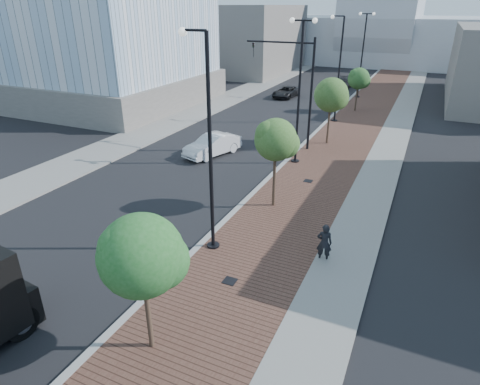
% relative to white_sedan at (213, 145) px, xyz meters
% --- Properties ---
extents(sidewalk, '(7.00, 140.00, 0.12)m').
position_rel_white_sedan_xyz_m(sidewalk, '(8.86, 18.92, -0.69)').
color(sidewalk, '#4C2D23').
rests_on(sidewalk, ground).
extents(concrete_strip, '(2.40, 140.00, 0.13)m').
position_rel_white_sedan_xyz_m(concrete_strip, '(11.56, 18.92, -0.69)').
color(concrete_strip, slate).
rests_on(concrete_strip, ground).
extents(curb, '(0.30, 140.00, 0.14)m').
position_rel_white_sedan_xyz_m(curb, '(5.36, 18.92, -0.68)').
color(curb, gray).
rests_on(curb, ground).
extents(west_sidewalk, '(4.00, 140.00, 0.12)m').
position_rel_white_sedan_xyz_m(west_sidewalk, '(-7.64, 18.92, -0.69)').
color(west_sidewalk, slate).
rests_on(west_sidewalk, ground).
extents(white_sedan, '(2.97, 4.85, 1.51)m').
position_rel_white_sedan_xyz_m(white_sedan, '(0.00, 0.00, 0.00)').
color(white_sedan, silver).
rests_on(white_sedan, ground).
extents(dark_car_mid, '(2.41, 4.68, 1.26)m').
position_rel_white_sedan_xyz_m(dark_car_mid, '(-1.81, 21.75, -0.12)').
color(dark_car_mid, black).
rests_on(dark_car_mid, ground).
extents(dark_car_far, '(2.02, 4.63, 1.33)m').
position_rel_white_sedan_xyz_m(dark_car_far, '(3.09, 30.31, -0.09)').
color(dark_car_far, black).
rests_on(dark_car_far, ground).
extents(pedestrian, '(0.71, 0.54, 1.75)m').
position_rel_white_sedan_xyz_m(pedestrian, '(10.67, -9.99, 0.12)').
color(pedestrian, black).
rests_on(pedestrian, ground).
extents(streetlight_1, '(1.44, 0.56, 9.21)m').
position_rel_white_sedan_xyz_m(streetlight_1, '(5.84, -11.08, 3.59)').
color(streetlight_1, black).
rests_on(streetlight_1, ground).
extents(streetlight_2, '(1.72, 0.56, 9.28)m').
position_rel_white_sedan_xyz_m(streetlight_2, '(5.96, 0.92, 4.06)').
color(streetlight_2, black).
rests_on(streetlight_2, ground).
extents(streetlight_3, '(1.44, 0.56, 9.21)m').
position_rel_white_sedan_xyz_m(streetlight_3, '(5.84, 12.92, 3.59)').
color(streetlight_3, black).
rests_on(streetlight_3, ground).
extents(streetlight_4, '(1.72, 0.56, 9.28)m').
position_rel_white_sedan_xyz_m(streetlight_4, '(5.96, 24.92, 4.06)').
color(streetlight_4, black).
rests_on(streetlight_4, ground).
extents(traffic_mast, '(5.09, 0.20, 8.00)m').
position_rel_white_sedan_xyz_m(traffic_mast, '(5.06, 3.92, 4.23)').
color(traffic_mast, black).
rests_on(traffic_mast, ground).
extents(tree_0, '(2.51, 2.48, 4.74)m').
position_rel_white_sedan_xyz_m(tree_0, '(7.00, -17.06, 2.73)').
color(tree_0, '#382619').
rests_on(tree_0, ground).
extents(tree_1, '(2.25, 2.17, 4.87)m').
position_rel_white_sedan_xyz_m(tree_1, '(7.00, -6.06, 3.01)').
color(tree_1, '#382619').
rests_on(tree_1, ground).
extents(tree_2, '(2.57, 2.55, 5.13)m').
position_rel_white_sedan_xyz_m(tree_2, '(7.00, 5.94, 3.09)').
color(tree_2, '#382619').
rests_on(tree_2, ground).
extents(tree_3, '(2.21, 2.13, 4.38)m').
position_rel_white_sedan_xyz_m(tree_3, '(7.00, 17.94, 2.54)').
color(tree_3, '#382619').
rests_on(tree_3, ground).
extents(tower_podium, '(19.00, 19.00, 3.00)m').
position_rel_white_sedan_xyz_m(tower_podium, '(-18.64, 10.92, 0.75)').
color(tower_podium, '#635E59').
rests_on(tower_podium, ground).
extents(convention_center, '(50.00, 30.00, 50.00)m').
position_rel_white_sedan_xyz_m(convention_center, '(3.36, 63.92, 5.25)').
color(convention_center, '#ACB2B7').
rests_on(convention_center, ground).
extents(commercial_block_nw, '(14.00, 20.00, 10.00)m').
position_rel_white_sedan_xyz_m(commercial_block_nw, '(-14.64, 38.92, 4.25)').
color(commercial_block_nw, slate).
rests_on(commercial_block_nw, ground).
extents(utility_cover_1, '(0.50, 0.50, 0.02)m').
position_rel_white_sedan_xyz_m(utility_cover_1, '(7.76, -13.08, -0.62)').
color(utility_cover_1, black).
rests_on(utility_cover_1, sidewalk).
extents(utility_cover_2, '(0.50, 0.50, 0.02)m').
position_rel_white_sedan_xyz_m(utility_cover_2, '(7.76, -2.08, -0.62)').
color(utility_cover_2, black).
rests_on(utility_cover_2, sidewalk).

